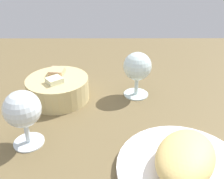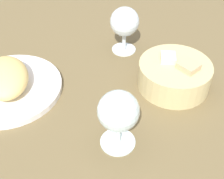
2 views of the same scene
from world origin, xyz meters
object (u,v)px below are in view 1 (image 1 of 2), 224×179
object	(u,v)px
plate	(183,170)
wine_glass_far	(22,112)
bread_basket	(58,88)
wine_glass_near	(137,68)

from	to	relation	value
plate	wine_glass_far	size ratio (longest dim) A/B	1.98
bread_basket	wine_glass_near	distance (cm)	21.48
bread_basket	wine_glass_near	size ratio (longest dim) A/B	1.31
plate	bread_basket	distance (cm)	37.34
wine_glass_far	bread_basket	bearing A→B (deg)	-9.54
wine_glass_near	plate	bearing A→B (deg)	-167.88
bread_basket	plate	bearing A→B (deg)	-133.98
plate	wine_glass_far	distance (cm)	31.67
plate	wine_glass_near	distance (cm)	29.37
plate	bread_basket	xyz separation A→B (cm)	(25.87, 26.81, 2.44)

